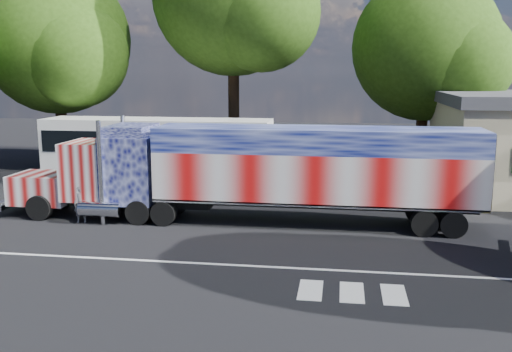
# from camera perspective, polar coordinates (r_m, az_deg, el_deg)

# --- Properties ---
(ground) EXTENTS (100.00, 100.00, 0.00)m
(ground) POSITION_cam_1_polar(r_m,az_deg,el_deg) (21.96, -1.18, -6.30)
(ground) COLOR black
(lane_markings) EXTENTS (30.00, 2.67, 0.01)m
(lane_markings) POSITION_cam_1_polar(r_m,az_deg,el_deg) (18.19, 2.18, -9.93)
(lane_markings) COLOR silver
(lane_markings) RESTS_ON ground
(semi_truck) EXTENTS (20.44, 3.23, 4.36)m
(semi_truck) POSITION_cam_1_polar(r_m,az_deg,el_deg) (23.85, -0.03, 0.60)
(semi_truck) COLOR black
(semi_truck) RESTS_ON ground
(coach_bus) EXTENTS (12.73, 2.96, 3.70)m
(coach_bus) POSITION_cam_1_polar(r_m,az_deg,el_deg) (32.35, -9.80, 2.50)
(coach_bus) COLOR white
(coach_bus) RESTS_ON ground
(woman) EXTENTS (0.66, 0.51, 1.60)m
(woman) POSITION_cam_1_polar(r_m,az_deg,el_deg) (25.19, -17.11, -2.69)
(woman) COLOR slate
(woman) RESTS_ON ground
(tree_nw_a) EXTENTS (9.79, 9.33, 12.89)m
(tree_nw_a) POSITION_cam_1_polar(r_m,az_deg,el_deg) (39.22, -19.16, 12.63)
(tree_nw_a) COLOR black
(tree_nw_a) RESTS_ON ground
(tree_ne_a) EXTENTS (9.57, 9.12, 12.30)m
(tree_ne_a) POSITION_cam_1_polar(r_m,az_deg,el_deg) (37.85, 16.86, 12.12)
(tree_ne_a) COLOR black
(tree_ne_a) RESTS_ON ground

